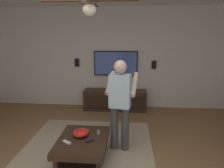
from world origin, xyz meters
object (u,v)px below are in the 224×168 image
at_px(wall_speaker_left, 154,65).
at_px(ceiling_fan, 90,3).
at_px(coffee_table, 83,145).
at_px(remote_grey, 98,132).
at_px(bowl, 81,133).
at_px(remote_black, 90,141).
at_px(book, 81,132).
at_px(media_console, 115,100).
at_px(person_standing, 120,101).
at_px(remote_white, 67,142).
at_px(wall_speaker_right, 77,63).
at_px(tv, 116,63).
at_px(vase_round, 121,87).

xyz_separation_m(wall_speaker_left, ceiling_fan, (-3.05, 1.17, 1.20)).
height_order(coffee_table, remote_grey, remote_grey).
height_order(bowl, remote_grey, bowl).
relative_size(remote_black, book, 0.68).
height_order(coffee_table, media_console, media_console).
height_order(person_standing, remote_white, person_standing).
distance_m(wall_speaker_right, ceiling_fan, 3.41).
distance_m(remote_black, ceiling_fan, 2.04).
distance_m(coffee_table, person_standing, 0.97).
bearing_deg(remote_grey, ceiling_fan, -6.02).
distance_m(remote_white, book, 0.37).
bearing_deg(media_console, book, -11.04).
relative_size(tv, vase_round, 5.48).
distance_m(remote_black, vase_round, 2.53).
bearing_deg(remote_grey, tv, 169.05).
distance_m(bowl, remote_white, 0.29).
relative_size(person_standing, remote_black, 10.93).
xyz_separation_m(bowl, remote_black, (-0.17, -0.18, -0.05)).
relative_size(bowl, wall_speaker_left, 1.19).
height_order(remote_grey, book, book).
height_order(book, wall_speaker_right, wall_speaker_right).
distance_m(person_standing, remote_white, 1.12).
bearing_deg(ceiling_fan, book, 28.38).
bearing_deg(wall_speaker_left, book, 149.20).
distance_m(person_standing, ceiling_fan, 1.73).
distance_m(wall_speaker_left, ceiling_fan, 3.48).
height_order(media_console, wall_speaker_right, wall_speaker_right).
bearing_deg(wall_speaker_left, remote_black, 155.03).
bearing_deg(tv, book, -9.99).
relative_size(book, wall_speaker_left, 1.00).
height_order(bowl, remote_white, bowl).
distance_m(coffee_table, book, 0.24).
bearing_deg(ceiling_fan, media_console, -2.52).
xyz_separation_m(bowl, book, (0.11, 0.02, -0.04)).
bearing_deg(remote_black, vase_round, 43.64).
relative_size(bowl, remote_grey, 1.74).
bearing_deg(media_console, tv, -180.00).
height_order(remote_white, vase_round, vase_round).
bearing_deg(bowl, ceiling_fan, -147.79).
distance_m(bowl, remote_black, 0.25).
xyz_separation_m(remote_grey, wall_speaker_right, (2.45, 0.95, 0.85)).
xyz_separation_m(coffee_table, book, (0.20, 0.06, 0.12)).
xyz_separation_m(remote_grey, vase_round, (2.18, -0.31, 0.25)).
xyz_separation_m(vase_round, ceiling_fan, (-2.78, 0.29, 1.77)).
bearing_deg(book, vase_round, -166.28).
relative_size(vase_round, ceiling_fan, 0.18).
xyz_separation_m(person_standing, remote_grey, (-0.20, 0.36, -0.52)).
xyz_separation_m(media_console, bowl, (-2.33, 0.42, 0.18)).
relative_size(wall_speaker_left, wall_speaker_right, 1.00).
height_order(bowl, wall_speaker_right, wall_speaker_right).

